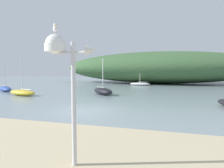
% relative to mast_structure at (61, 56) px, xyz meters
% --- Properties ---
extents(ground_plane, '(120.00, 120.00, 0.00)m').
position_rel_mast_structure_xyz_m(ground_plane, '(-2.47, 6.90, -3.03)').
color(ground_plane, gray).
extents(distant_hill, '(40.70, 15.22, 6.48)m').
position_rel_mast_structure_xyz_m(distant_hill, '(1.89, 35.80, 0.21)').
color(distant_hill, '#3D6038').
rests_on(distant_hill, ground).
extents(mast_structure, '(1.39, 0.56, 3.39)m').
position_rel_mast_structure_xyz_m(mast_structure, '(0.00, 0.00, 0.00)').
color(mast_structure, silver).
rests_on(mast_structure, beach_sand).
extents(seagull_on_radar, '(0.26, 0.33, 0.24)m').
position_rel_mast_structure_xyz_m(seagull_on_radar, '(-0.15, -0.01, 0.70)').
color(seagull_on_radar, orange).
rests_on(seagull_on_radar, mast_structure).
extents(sailboat_inner_mooring, '(3.79, 1.99, 4.08)m').
position_rel_mast_structure_xyz_m(sailboat_inner_mooring, '(-11.83, 12.20, -2.71)').
color(sailboat_inner_mooring, gold).
rests_on(sailboat_inner_mooring, ground).
extents(sailboat_east_reach, '(3.56, 1.44, 4.31)m').
position_rel_mast_structure_xyz_m(sailboat_east_reach, '(-1.39, 28.81, -2.75)').
color(sailboat_east_reach, white).
rests_on(sailboat_east_reach, ground).
extents(sailboat_far_left, '(3.84, 3.00, 3.52)m').
position_rel_mast_structure_xyz_m(sailboat_far_left, '(-16.88, 15.02, -2.70)').
color(sailboat_far_left, '#2D4C9E').
rests_on(sailboat_far_left, ground).
extents(sailboat_west_reach, '(3.36, 3.27, 3.95)m').
position_rel_mast_structure_xyz_m(sailboat_west_reach, '(-3.81, 15.12, -2.64)').
color(sailboat_west_reach, black).
rests_on(sailboat_west_reach, ground).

